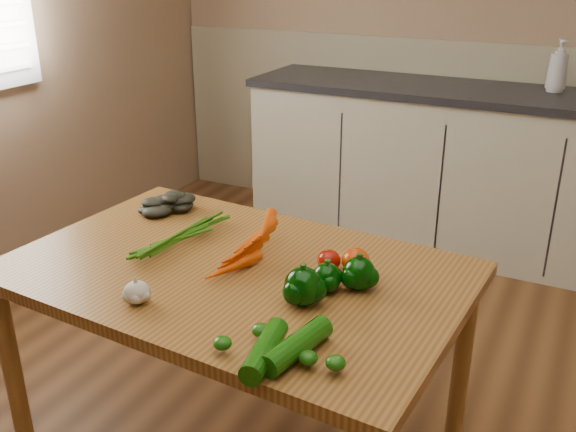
% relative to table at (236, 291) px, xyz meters
% --- Properties ---
extents(room, '(4.04, 5.04, 2.64)m').
position_rel_table_xyz_m(room, '(0.28, -0.00, 0.62)').
color(room, brown).
rests_on(room, ground).
extents(counter_run, '(2.84, 0.64, 1.14)m').
position_rel_table_xyz_m(counter_run, '(0.49, 2.02, -0.17)').
color(counter_run, '#BBB69B').
rests_on(counter_run, ground).
extents(table, '(1.37, 0.93, 0.71)m').
position_rel_table_xyz_m(table, '(0.00, 0.00, 0.00)').
color(table, '#93602A').
rests_on(table, ground).
extents(soap_bottle_a, '(0.14, 0.14, 0.26)m').
position_rel_table_xyz_m(soap_bottle_a, '(0.65, 2.11, 0.40)').
color(soap_bottle_a, silver).
rests_on(soap_bottle_a, counter_run).
extents(carrot_bunch, '(0.26, 0.20, 0.07)m').
position_rel_table_xyz_m(carrot_bunch, '(-0.06, 0.06, 0.11)').
color(carrot_bunch, '#E24B05').
rests_on(carrot_bunch, table).
extents(leafy_greens, '(0.19, 0.17, 0.09)m').
position_rel_table_xyz_m(leafy_greens, '(-0.42, 0.27, 0.13)').
color(leafy_greens, black).
rests_on(leafy_greens, table).
extents(garlic_bulb, '(0.07, 0.07, 0.06)m').
position_rel_table_xyz_m(garlic_bulb, '(-0.12, -0.29, 0.11)').
color(garlic_bulb, beige).
rests_on(garlic_bulb, table).
extents(pepper_a, '(0.08, 0.08, 0.08)m').
position_rel_table_xyz_m(pepper_a, '(0.30, -0.01, 0.12)').
color(pepper_a, '#023002').
rests_on(pepper_a, table).
extents(pepper_b, '(0.09, 0.09, 0.09)m').
position_rel_table_xyz_m(pepper_b, '(0.37, 0.04, 0.12)').
color(pepper_b, '#023002').
rests_on(pepper_b, table).
extents(pepper_c, '(0.10, 0.10, 0.10)m').
position_rel_table_xyz_m(pepper_c, '(0.27, -0.10, 0.13)').
color(pepper_c, '#023002').
rests_on(pepper_c, table).
extents(tomato_a, '(0.07, 0.07, 0.06)m').
position_rel_table_xyz_m(tomato_a, '(0.25, 0.11, 0.11)').
color(tomato_a, '#970E02').
rests_on(tomato_a, table).
extents(tomato_b, '(0.08, 0.08, 0.07)m').
position_rel_table_xyz_m(tomato_b, '(0.33, 0.13, 0.12)').
color(tomato_b, '#CD3605').
rests_on(tomato_b, table).
extents(tomato_c, '(0.06, 0.06, 0.06)m').
position_rel_table_xyz_m(tomato_c, '(0.35, 0.10, 0.11)').
color(tomato_c, '#CD3605').
rests_on(tomato_c, table).
extents(zucchini_a, '(0.10, 0.22, 0.06)m').
position_rel_table_xyz_m(zucchini_a, '(0.36, -0.32, 0.11)').
color(zucchini_a, '#104A08').
rests_on(zucchini_a, table).
extents(zucchini_b, '(0.09, 0.21, 0.05)m').
position_rel_table_xyz_m(zucchini_b, '(0.30, -0.37, 0.11)').
color(zucchini_b, '#104A08').
rests_on(zucchini_b, table).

